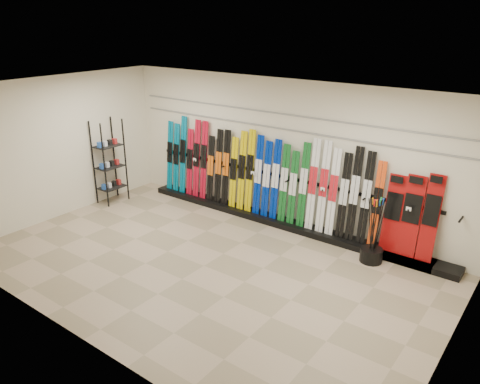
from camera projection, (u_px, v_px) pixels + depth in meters
The scene contains 13 objects.
floor at pixel (204, 266), 8.23m from camera, with size 8.00×8.00×0.00m, color gray.
back_wall at pixel (282, 153), 9.58m from camera, with size 8.00×8.00×0.00m, color beige.
left_wall at pixel (59, 148), 9.94m from camera, with size 5.00×5.00×0.00m, color beige.
right_wall at pixel (459, 256), 5.47m from camera, with size 5.00×5.00×0.00m, color beige.
ceiling at pixel (199, 94), 7.17m from camera, with size 8.00×8.00×0.00m, color silver.
ski_rack_base at pixel (283, 223), 9.80m from camera, with size 8.00×0.40×0.12m, color black.
skis at pixel (259, 175), 9.88m from camera, with size 5.38×0.21×1.83m.
snowboards at pixel (411, 216), 8.15m from camera, with size 0.94×0.24×1.54m.
accessory_rack at pixel (110, 162), 10.78m from camera, with size 0.40×0.60×1.95m, color black.
pole_bin at pixel (371, 255), 8.34m from camera, with size 0.40×0.40×0.25m, color black.
ski_poles at pixel (375, 230), 8.18m from camera, with size 0.28×0.26×1.18m.
slatwall_rail_0 at pixel (282, 129), 9.39m from camera, with size 7.60×0.02×0.03m, color gray.
slatwall_rail_1 at pixel (282, 114), 9.28m from camera, with size 7.60×0.02×0.03m, color gray.
Camera 1 is at (4.84, -5.43, 4.13)m, focal length 35.00 mm.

